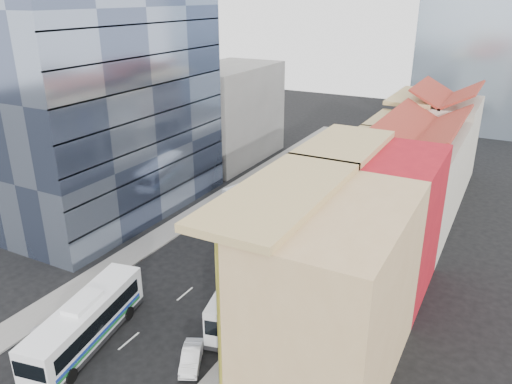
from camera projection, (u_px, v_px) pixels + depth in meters
The scene contains 15 objects.
ground at pixel (119, 349), 35.73m from camera, with size 200.00×200.00×0.00m, color black.
sidewalk_right at pixel (336, 247), 50.01m from camera, with size 3.00×90.00×0.15m, color slate.
sidewalk_left at pixel (196, 214), 57.45m from camera, with size 3.00×90.00×0.15m, color slate.
shophouse_tan at pixel (333, 295), 31.48m from camera, with size 8.00×14.00×12.00m, color tan.
shophouse_red at pixel (383, 223), 41.31m from camera, with size 8.00×10.00×12.00m, color #B0131E.
shophouse_cream_near at pixel (407, 196), 49.46m from camera, with size 8.00×9.00×10.00m, color beige.
shophouse_cream_mid at pixel (425, 170), 56.84m from camera, with size 8.00×9.00×10.00m, color beige.
shophouse_cream_far at pixel (441, 143), 65.26m from camera, with size 8.00×12.00×11.00m, color beige.
office_tower at pixel (108, 81), 53.18m from camera, with size 12.00×26.00×30.00m, color #414C67.
office_block_far at pixel (228, 114), 74.55m from camera, with size 10.00×18.00×14.00m, color gray.
bus_left_near at pixel (86, 322), 35.67m from camera, with size 2.70×11.54×3.70m, color white, non-canonical shape.
bus_left_far at pixel (260, 191), 59.91m from camera, with size 2.43×10.36×3.32m, color white, non-canonical shape.
bus_right at pixel (244, 289), 39.56m from camera, with size 2.71×11.57×3.71m, color silver, non-canonical shape.
sedan_left at pixel (57, 323), 37.40m from camera, with size 1.60×3.95×1.34m, color silver.
sedan_right at pixel (191, 357), 34.04m from camera, with size 1.26×3.59×1.19m, color white.
Camera 1 is at (22.32, -20.98, 23.69)m, focal length 35.00 mm.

